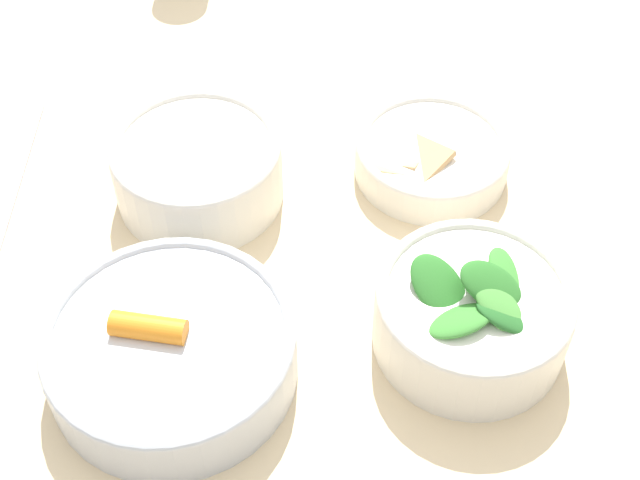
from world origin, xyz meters
The scene contains 6 objects.
dining_table centered at (0.00, 0.00, 0.65)m, with size 1.25×0.82×0.77m.
bowl_carrots centered at (-0.20, 0.17, 0.80)m, with size 0.20×0.20×0.07m.
bowl_greens centered at (-0.20, -0.07, 0.81)m, with size 0.16×0.16×0.09m.
bowl_beans_hotdog centered at (0.00, 0.14, 0.81)m, with size 0.16×0.16×0.07m.
bowl_cookies centered at (0.00, -0.08, 0.80)m, with size 0.15×0.15×0.04m.
ruler centered at (0.03, 0.33, 0.78)m, with size 0.26×0.06×0.00m.
Camera 1 is at (-0.60, 0.11, 1.39)m, focal length 50.00 mm.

